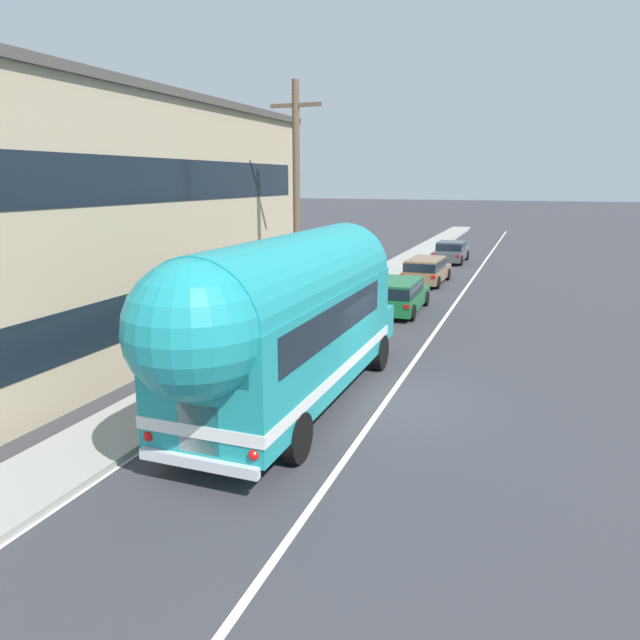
% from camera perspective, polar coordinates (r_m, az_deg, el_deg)
% --- Properties ---
extents(ground_plane, '(300.00, 300.00, 0.00)m').
position_cam_1_polar(ground_plane, '(14.82, 6.43, -7.73)').
color(ground_plane, '#38383D').
extents(lane_markings, '(4.09, 80.00, 0.01)m').
position_cam_1_polar(lane_markings, '(26.49, 8.83, 1.65)').
color(lane_markings, silver).
rests_on(lane_markings, ground).
extents(sidewalk_slab, '(1.96, 90.00, 0.15)m').
position_cam_1_polar(sidewalk_slab, '(25.38, 1.02, 1.46)').
color(sidewalk_slab, '#9E9B93').
rests_on(sidewalk_slab, ground).
extents(roadside_building, '(8.36, 17.66, 7.84)m').
position_cam_1_polar(roadside_building, '(21.06, -21.89, 8.64)').
color(roadside_building, tan).
rests_on(roadside_building, ground).
extents(utility_pole, '(1.80, 0.24, 8.50)m').
position_cam_1_polar(utility_pole, '(20.56, -2.27, 10.88)').
color(utility_pole, brown).
rests_on(utility_pole, ground).
extents(painted_bus, '(2.65, 10.67, 4.12)m').
position_cam_1_polar(painted_bus, '(13.27, -3.38, 0.23)').
color(painted_bus, teal).
rests_on(painted_bus, ground).
extents(car_lead, '(1.92, 4.46, 1.37)m').
position_cam_1_polar(car_lead, '(24.33, 7.54, 2.53)').
color(car_lead, '#196633').
rests_on(car_lead, ground).
extents(car_second, '(2.00, 4.35, 1.37)m').
position_cam_1_polar(car_second, '(31.34, 10.21, 4.87)').
color(car_second, olive).
rests_on(car_second, ground).
extents(car_third, '(2.00, 4.38, 1.37)m').
position_cam_1_polar(car_third, '(40.12, 12.50, 6.50)').
color(car_third, '#474C51').
rests_on(car_third, ground).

